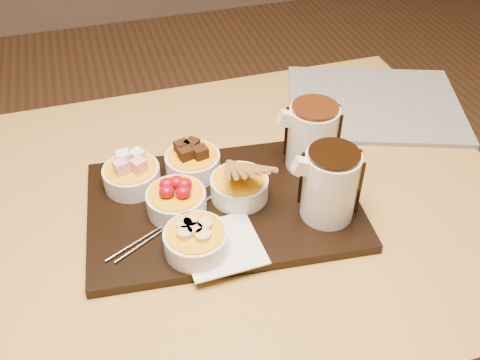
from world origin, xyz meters
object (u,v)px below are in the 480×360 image
object	(u,v)px
pitcher_dark_chocolate	(330,185)
newspaper	(374,104)
bowl_strawberries	(176,202)
dining_table	(184,246)
serving_board	(223,206)
pitcher_milk_chocolate	(312,138)

from	to	relation	value
pitcher_dark_chocolate	newspaper	bearing A→B (deg)	55.73
bowl_strawberries	pitcher_dark_chocolate	bearing A→B (deg)	-18.47
dining_table	serving_board	xyz separation A→B (m)	(0.07, -0.02, 0.11)
serving_board	pitcher_dark_chocolate	bearing A→B (deg)	-19.98
bowl_strawberries	newspaper	distance (m)	0.53
dining_table	newspaper	xyz separation A→B (m)	(0.48, 0.20, 0.10)
dining_table	pitcher_milk_chocolate	bearing A→B (deg)	6.07
pitcher_milk_chocolate	dining_table	bearing A→B (deg)	-168.12
pitcher_dark_chocolate	dining_table	bearing A→B (deg)	162.07
pitcher_dark_chocolate	newspaper	size ratio (longest dim) A/B	0.33
pitcher_milk_chocolate	newspaper	distance (m)	0.29
serving_board	pitcher_dark_chocolate	world-z (taller)	pitcher_dark_chocolate
serving_board	bowl_strawberries	distance (m)	0.08
newspaper	pitcher_dark_chocolate	bearing A→B (deg)	-110.05
pitcher_dark_chocolate	newspaper	xyz separation A→B (m)	(0.25, 0.30, -0.07)
bowl_strawberries	pitcher_dark_chocolate	size ratio (longest dim) A/B	0.82
dining_table	pitcher_dark_chocolate	size ratio (longest dim) A/B	9.85
pitcher_dark_chocolate	pitcher_milk_chocolate	distance (m)	0.13
dining_table	pitcher_dark_chocolate	distance (m)	0.31
newspaper	bowl_strawberries	bearing A→B (deg)	-135.99
bowl_strawberries	pitcher_milk_chocolate	xyz separation A→B (m)	(0.26, 0.05, 0.04)
bowl_strawberries	pitcher_dark_chocolate	xyz separation A→B (m)	(0.24, -0.08, 0.04)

